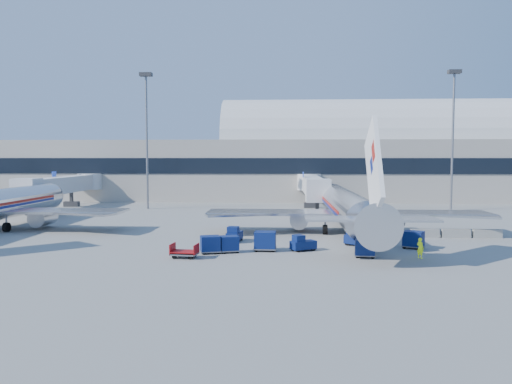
# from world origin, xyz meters

# --- Properties ---
(ground) EXTENTS (260.00, 260.00, 0.00)m
(ground) POSITION_xyz_m (0.00, 0.00, 0.00)
(ground) COLOR gray
(ground) RESTS_ON ground
(terminal) EXTENTS (170.00, 28.15, 21.00)m
(terminal) POSITION_xyz_m (-13.60, 55.96, 7.52)
(terminal) COLOR #B2AA9E
(terminal) RESTS_ON ground
(airliner_main) EXTENTS (32.00, 37.26, 12.07)m
(airliner_main) POSITION_xyz_m (10.00, 4.51, 2.93)
(airliner_main) COLOR silver
(airliner_main) RESTS_ON ground
(jetbridge_near) EXTENTS (4.40, 27.50, 6.25)m
(jetbridge_near) POSITION_xyz_m (7.60, 30.81, 3.93)
(jetbridge_near) COLOR silver
(jetbridge_near) RESTS_ON ground
(jetbridge_mid) EXTENTS (4.40, 27.50, 6.25)m
(jetbridge_mid) POSITION_xyz_m (-34.40, 30.81, 3.93)
(jetbridge_mid) COLOR silver
(jetbridge_mid) RESTS_ON ground
(mast_west) EXTENTS (2.00, 1.20, 22.60)m
(mast_west) POSITION_xyz_m (-20.00, 30.00, 14.79)
(mast_west) COLOR slate
(mast_west) RESTS_ON ground
(mast_east) EXTENTS (2.00, 1.20, 22.60)m
(mast_east) POSITION_xyz_m (30.00, 30.00, 14.79)
(mast_east) COLOR slate
(mast_east) RESTS_ON ground
(barrier_near) EXTENTS (3.00, 0.55, 0.90)m
(barrier_near) POSITION_xyz_m (18.00, 2.00, 0.45)
(barrier_near) COLOR #9E9E96
(barrier_near) RESTS_ON ground
(barrier_mid) EXTENTS (3.00, 0.55, 0.90)m
(barrier_mid) POSITION_xyz_m (21.30, 2.00, 0.45)
(barrier_mid) COLOR #9E9E96
(barrier_mid) RESTS_ON ground
(barrier_far) EXTENTS (3.00, 0.55, 0.90)m
(barrier_far) POSITION_xyz_m (24.60, 2.00, 0.45)
(barrier_far) COLOR #9E9E96
(barrier_far) RESTS_ON ground
(tug_lead) EXTENTS (2.57, 2.11, 1.50)m
(tug_lead) POSITION_xyz_m (4.45, -6.43, 0.68)
(tug_lead) COLOR #0A1A51
(tug_lead) RESTS_ON ground
(tug_right) EXTENTS (2.73, 2.67, 1.66)m
(tug_right) POSITION_xyz_m (9.92, -3.55, 0.76)
(tug_right) COLOR #0A1A51
(tug_right) RESTS_ON ground
(tug_left) EXTENTS (1.60, 2.64, 1.62)m
(tug_left) POSITION_xyz_m (-2.34, -1.83, 0.74)
(tug_left) COLOR #0A1A51
(tug_left) RESTS_ON ground
(cart_train_a) EXTENTS (2.12, 1.66, 1.80)m
(cart_train_a) POSITION_xyz_m (1.02, -6.71, 0.96)
(cart_train_a) COLOR #0A1A51
(cart_train_a) RESTS_ON ground
(cart_train_b) EXTENTS (2.01, 1.74, 1.51)m
(cart_train_b) POSITION_xyz_m (-2.21, -7.63, 0.81)
(cart_train_b) COLOR #0A1A51
(cart_train_b) RESTS_ON ground
(cart_train_c) EXTENTS (2.11, 1.82, 1.58)m
(cart_train_c) POSITION_xyz_m (-3.89, -8.14, 0.84)
(cart_train_c) COLOR #0A1A51
(cart_train_c) RESTS_ON ground
(cart_solo_near) EXTENTS (1.87, 1.50, 1.54)m
(cart_solo_near) POSITION_xyz_m (9.74, -9.17, 0.82)
(cart_solo_near) COLOR #0A1A51
(cart_solo_near) RESTS_ON ground
(cart_solo_far) EXTENTS (2.33, 2.17, 1.65)m
(cart_solo_far) POSITION_xyz_m (15.05, -4.71, 0.88)
(cart_solo_far) COLOR #0A1A51
(cart_solo_far) RESTS_ON ground
(cart_open_red) EXTENTS (2.41, 1.83, 0.60)m
(cart_open_red) POSITION_xyz_m (-5.79, -10.27, 0.43)
(cart_open_red) COLOR slate
(cart_open_red) RESTS_ON ground
(ramp_worker) EXTENTS (0.73, 0.77, 1.78)m
(ramp_worker) POSITION_xyz_m (14.42, -9.35, 0.89)
(ramp_worker) COLOR #A5DC17
(ramp_worker) RESTS_ON ground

